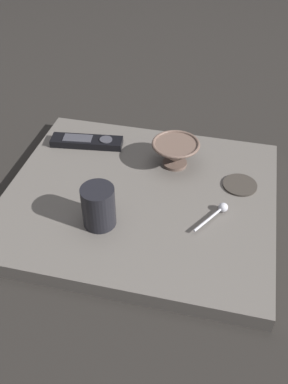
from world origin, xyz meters
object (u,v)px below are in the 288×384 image
at_px(teaspoon, 220,210).
at_px(tv_remote_near, 87,142).
at_px(coffee_mug, 99,206).
at_px(drink_coaster, 240,185).
at_px(cereal_bowl, 175,152).

bearing_deg(teaspoon, tv_remote_near, 153.62).
xyz_separation_m(coffee_mug, teaspoon, (0.26, 0.09, -0.04)).
height_order(teaspoon, drink_coaster, teaspoon).
height_order(teaspoon, tv_remote_near, same).
bearing_deg(drink_coaster, coffee_mug, -145.83).
bearing_deg(cereal_bowl, teaspoon, -50.31).
xyz_separation_m(teaspoon, tv_remote_near, (-0.39, 0.19, -0.00)).
distance_m(cereal_bowl, drink_coaster, 0.18).
bearing_deg(teaspoon, drink_coaster, 70.55).
bearing_deg(cereal_bowl, coffee_mug, -116.51).
xyz_separation_m(cereal_bowl, teaspoon, (0.13, -0.16, -0.03)).
xyz_separation_m(tv_remote_near, drink_coaster, (0.43, -0.08, -0.01)).
distance_m(teaspoon, drink_coaster, 0.12).
bearing_deg(drink_coaster, tv_remote_near, 169.37).
bearing_deg(cereal_bowl, tv_remote_near, 172.97).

